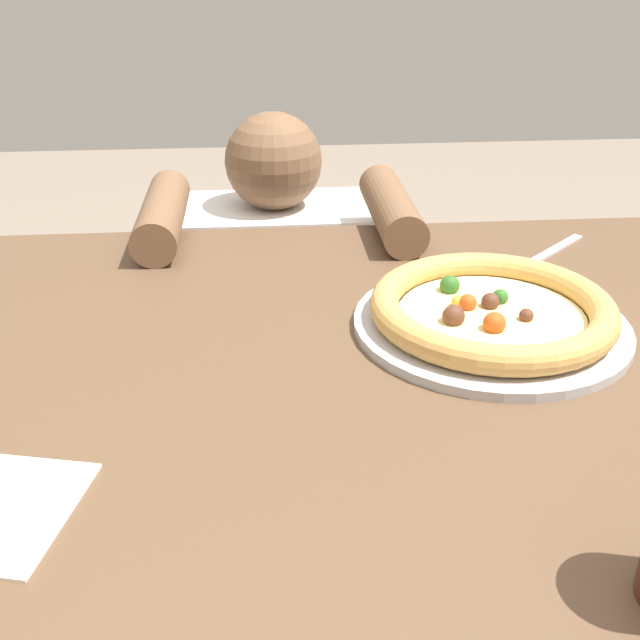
% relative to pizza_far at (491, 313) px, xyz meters
% --- Properties ---
extents(dining_table, '(1.36, 0.92, 0.75)m').
position_rel_pizza_far_xyz_m(dining_table, '(-0.14, -0.07, -0.12)').
color(dining_table, brown).
rests_on(dining_table, ground).
extents(pizza_far, '(0.34, 0.34, 0.05)m').
position_rel_pizza_far_xyz_m(pizza_far, '(0.00, 0.00, 0.00)').
color(pizza_far, '#B7B7BC').
rests_on(pizza_far, dining_table).
extents(fork, '(0.16, 0.15, 0.00)m').
position_rel_pizza_far_xyz_m(fork, '(0.15, 0.23, -0.02)').
color(fork, silver).
rests_on(fork, dining_table).
extents(diner_seated, '(0.44, 0.54, 0.90)m').
position_rel_pizza_far_xyz_m(diner_seated, '(-0.25, 0.59, -0.38)').
color(diner_seated, '#333847').
rests_on(diner_seated, ground).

